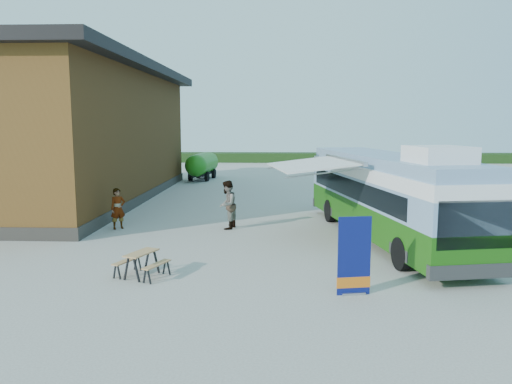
{
  "coord_description": "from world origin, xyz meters",
  "views": [
    {
      "loc": [
        0.71,
        -17.38,
        4.24
      ],
      "look_at": [
        -0.16,
        3.24,
        1.4
      ],
      "focal_mm": 35.0,
      "sensor_mm": 36.0,
      "label": 1
    }
  ],
  "objects_px": {
    "bus": "(387,193)",
    "picnic_table": "(142,258)",
    "person_a": "(118,209)",
    "banner": "(354,263)",
    "person_b": "(227,205)",
    "slurry_tanker": "(202,164)"
  },
  "relations": [
    {
      "from": "bus",
      "to": "person_a",
      "type": "height_order",
      "value": "bus"
    },
    {
      "from": "person_a",
      "to": "person_b",
      "type": "relative_size",
      "value": 0.84
    },
    {
      "from": "picnic_table",
      "to": "person_b",
      "type": "bearing_deg",
      "value": 96.59
    },
    {
      "from": "banner",
      "to": "person_a",
      "type": "bearing_deg",
      "value": 127.52
    },
    {
      "from": "person_b",
      "to": "bus",
      "type": "bearing_deg",
      "value": 89.04
    },
    {
      "from": "bus",
      "to": "person_a",
      "type": "distance_m",
      "value": 10.58
    },
    {
      "from": "person_a",
      "to": "slurry_tanker",
      "type": "relative_size",
      "value": 0.31
    },
    {
      "from": "bus",
      "to": "person_a",
      "type": "relative_size",
      "value": 7.19
    },
    {
      "from": "bus",
      "to": "person_b",
      "type": "bearing_deg",
      "value": 155.06
    },
    {
      "from": "bus",
      "to": "picnic_table",
      "type": "xyz_separation_m",
      "value": [
        -7.78,
        -4.9,
        -1.19
      ]
    },
    {
      "from": "person_a",
      "to": "banner",
      "type": "bearing_deg",
      "value": -79.49
    },
    {
      "from": "bus",
      "to": "picnic_table",
      "type": "distance_m",
      "value": 9.27
    },
    {
      "from": "person_a",
      "to": "person_b",
      "type": "xyz_separation_m",
      "value": [
        4.42,
        0.18,
        0.15
      ]
    },
    {
      "from": "bus",
      "to": "person_a",
      "type": "xyz_separation_m",
      "value": [
        -10.45,
        1.38,
        -0.89
      ]
    },
    {
      "from": "picnic_table",
      "to": "person_a",
      "type": "xyz_separation_m",
      "value": [
        -2.66,
        6.27,
        0.31
      ]
    },
    {
      "from": "picnic_table",
      "to": "person_a",
      "type": "height_order",
      "value": "person_a"
    },
    {
      "from": "person_b",
      "to": "slurry_tanker",
      "type": "xyz_separation_m",
      "value": [
        -3.67,
        17.85,
        0.18
      ]
    },
    {
      "from": "banner",
      "to": "picnic_table",
      "type": "distance_m",
      "value": 5.81
    },
    {
      "from": "banner",
      "to": "slurry_tanker",
      "type": "relative_size",
      "value": 0.36
    },
    {
      "from": "bus",
      "to": "picnic_table",
      "type": "height_order",
      "value": "bus"
    },
    {
      "from": "banner",
      "to": "person_b",
      "type": "xyz_separation_m",
      "value": [
        -3.92,
        7.7,
        0.17
      ]
    },
    {
      "from": "person_b",
      "to": "banner",
      "type": "bearing_deg",
      "value": 40.51
    }
  ]
}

